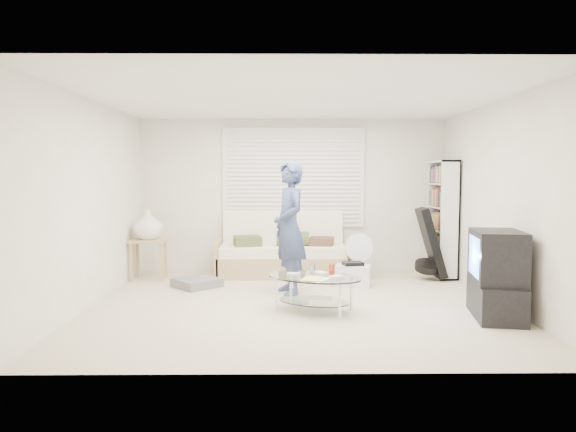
{
  "coord_description": "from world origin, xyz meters",
  "views": [
    {
      "loc": [
        -0.18,
        -6.23,
        1.57
      ],
      "look_at": [
        -0.11,
        0.3,
        1.07
      ],
      "focal_mm": 32.0,
      "sensor_mm": 36.0,
      "label": 1
    }
  ],
  "objects_px": {
    "bookshelf": "(442,219)",
    "tv_unit": "(497,276)",
    "futon_sofa": "(283,254)",
    "coffee_table": "(314,283)"
  },
  "relations": [
    {
      "from": "futon_sofa",
      "to": "bookshelf",
      "type": "relative_size",
      "value": 1.15
    },
    {
      "from": "bookshelf",
      "to": "tv_unit",
      "type": "bearing_deg",
      "value": -93.0
    },
    {
      "from": "bookshelf",
      "to": "tv_unit",
      "type": "distance_m",
      "value": 2.43
    },
    {
      "from": "futon_sofa",
      "to": "coffee_table",
      "type": "bearing_deg",
      "value": -80.7
    },
    {
      "from": "futon_sofa",
      "to": "bookshelf",
      "type": "xyz_separation_m",
      "value": [
        2.49,
        -0.12,
        0.57
      ]
    },
    {
      "from": "bookshelf",
      "to": "coffee_table",
      "type": "height_order",
      "value": "bookshelf"
    },
    {
      "from": "bookshelf",
      "to": "coffee_table",
      "type": "bearing_deg",
      "value": -135.39
    },
    {
      "from": "coffee_table",
      "to": "tv_unit",
      "type": "bearing_deg",
      "value": -8.19
    },
    {
      "from": "futon_sofa",
      "to": "tv_unit",
      "type": "distance_m",
      "value": 3.45
    },
    {
      "from": "tv_unit",
      "to": "coffee_table",
      "type": "distance_m",
      "value": 2.03
    }
  ]
}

